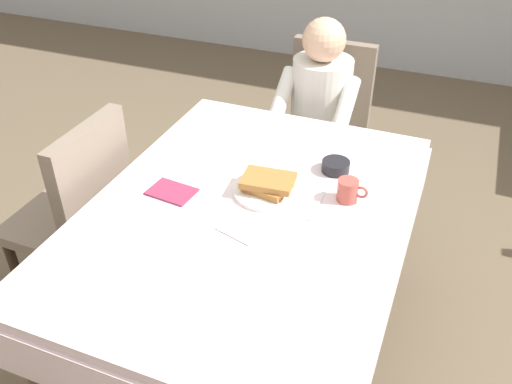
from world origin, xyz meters
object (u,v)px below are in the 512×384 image
object	(u,v)px
diner_person	(318,107)
plate_breakfast	(270,189)
fork_left_of_plate	(222,183)
knife_right_of_plate	(317,205)
dining_table_main	(247,227)
bowl_butter	(336,166)
cup_coffee	(348,190)
chair_diner	(325,119)
chair_left_side	(80,207)
spoon_near_edge	(232,236)
breakfast_stack	(268,183)

from	to	relation	value
diner_person	plate_breakfast	world-z (taller)	diner_person
fork_left_of_plate	knife_right_of_plate	xyz separation A→B (m)	(0.38, 0.00, 0.00)
plate_breakfast	knife_right_of_plate	bearing A→B (deg)	-6.01
dining_table_main	bowl_butter	bearing A→B (deg)	57.09
cup_coffee	bowl_butter	distance (m)	0.20
chair_diner	dining_table_main	bearing A→B (deg)	91.44
dining_table_main	diner_person	bearing A→B (deg)	91.66
chair_left_side	fork_left_of_plate	xyz separation A→B (m)	(0.62, 0.11, 0.21)
knife_right_of_plate	spoon_near_edge	distance (m)	0.35
fork_left_of_plate	cup_coffee	bearing A→B (deg)	-81.40
diner_person	plate_breakfast	xyz separation A→B (m)	(0.07, -0.88, 0.08)
plate_breakfast	fork_left_of_plate	world-z (taller)	plate_breakfast
dining_table_main	fork_left_of_plate	size ratio (longest dim) A/B	8.47
chair_left_side	bowl_butter	bearing A→B (deg)	-70.42
chair_diner	bowl_butter	distance (m)	0.89
spoon_near_edge	chair_left_side	bearing A→B (deg)	-175.62
breakfast_stack	knife_right_of_plate	bearing A→B (deg)	-2.76
bowl_butter	fork_left_of_plate	bearing A→B (deg)	-147.02
bowl_butter	fork_left_of_plate	xyz separation A→B (m)	(-0.38, -0.25, -0.02)
bowl_butter	fork_left_of_plate	distance (m)	0.45
diner_person	bowl_butter	distance (m)	0.71
dining_table_main	chair_diner	distance (m)	1.18
breakfast_stack	cup_coffee	world-z (taller)	cup_coffee
cup_coffee	bowl_butter	xyz separation A→B (m)	(-0.09, 0.17, -0.02)
spoon_near_edge	fork_left_of_plate	bearing A→B (deg)	137.55
chair_diner	chair_left_side	distance (m)	1.38
chair_diner	chair_left_side	size ratio (longest dim) A/B	1.00
breakfast_stack	plate_breakfast	bearing A→B (deg)	68.58
dining_table_main	cup_coffee	distance (m)	0.39
dining_table_main	chair_left_side	xyz separation A→B (m)	(-0.77, 0.00, -0.12)
chair_left_side	breakfast_stack	distance (m)	0.85
plate_breakfast	cup_coffee	xyz separation A→B (m)	(0.28, 0.05, 0.03)
chair_left_side	knife_right_of_plate	size ratio (longest dim) A/B	4.65
fork_left_of_plate	diner_person	bearing A→B (deg)	-7.76
diner_person	fork_left_of_plate	size ratio (longest dim) A/B	6.22
chair_diner	fork_left_of_plate	size ratio (longest dim) A/B	5.17
fork_left_of_plate	knife_right_of_plate	size ratio (longest dim) A/B	0.90
dining_table_main	breakfast_stack	distance (m)	0.18
dining_table_main	fork_left_of_plate	world-z (taller)	fork_left_of_plate
chair_diner	plate_breakfast	world-z (taller)	chair_diner
dining_table_main	plate_breakfast	distance (m)	0.17
dining_table_main	spoon_near_edge	bearing A→B (deg)	-84.19
cup_coffee	spoon_near_edge	size ratio (longest dim) A/B	0.75
diner_person	plate_breakfast	size ratio (longest dim) A/B	4.00
plate_breakfast	fork_left_of_plate	bearing A→B (deg)	-173.99
dining_table_main	plate_breakfast	xyz separation A→B (m)	(0.04, 0.13, 0.10)
dining_table_main	fork_left_of_plate	bearing A→B (deg)	143.99
chair_left_side	bowl_butter	distance (m)	1.09
knife_right_of_plate	plate_breakfast	bearing A→B (deg)	83.88
breakfast_stack	cup_coffee	bearing A→B (deg)	12.48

